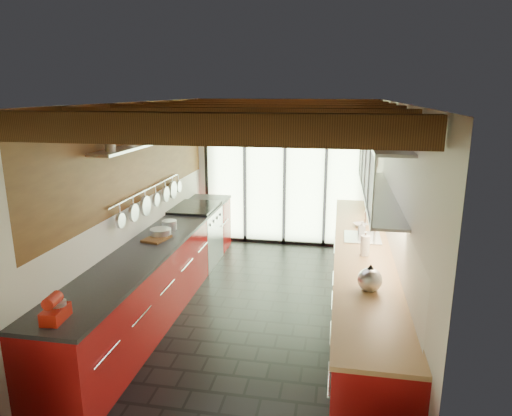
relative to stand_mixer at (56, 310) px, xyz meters
The scene contains 18 objects.
ground 2.77m from the stand_mixer, 60.48° to the left, with size 5.50×5.50×0.00m, color black.
room_shell 2.66m from the stand_mixer, 60.48° to the left, with size 5.50×5.50×5.50m.
ceiling_beams 3.25m from the stand_mixer, 64.15° to the left, with size 3.14×5.06×4.90m.
glass_door 5.14m from the stand_mixer, 75.57° to the left, with size 2.95×0.10×2.90m.
left_counter 2.31m from the stand_mixer, 90.13° to the left, with size 0.68×5.00×0.92m.
range_stove 3.73m from the stand_mixer, 90.08° to the left, with size 0.66×0.90×0.97m.
right_counter 3.44m from the stand_mixer, 41.42° to the left, with size 0.68×5.00×0.92m.
sink_assembly 3.68m from the stand_mixer, 45.94° to the left, with size 0.45×0.52×0.43m.
upper_cabinets_right 3.80m from the stand_mixer, 43.29° to the left, with size 0.34×3.00×3.00m.
left_wall_fixtures 2.66m from the stand_mixer, 94.54° to the left, with size 0.28×2.60×0.96m.
stand_mixer is the anchor object (origin of this frame).
pot_large 2.55m from the stand_mixer, 90.00° to the left, with size 0.20×0.20×0.13m, color silver.
pot_small 2.24m from the stand_mixer, 90.00° to the left, with size 0.27×0.27×0.10m, color silver.
cutting_board 2.10m from the stand_mixer, 90.00° to the left, with size 0.25×0.34×0.03m, color brown.
kettle 2.75m from the stand_mixer, 22.40° to the left, with size 0.27×0.31×0.27m.
paper_towel 3.23m from the stand_mixer, 38.07° to the left, with size 0.13×0.13×0.28m.
soap_bottle 3.76m from the stand_mixer, 47.55° to the left, with size 0.08×0.09×0.18m, color silver.
bowl 4.05m from the stand_mixer, 51.13° to the left, with size 0.19×0.19×0.05m, color silver.
Camera 1 is at (0.93, -5.27, 2.73)m, focal length 32.00 mm.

